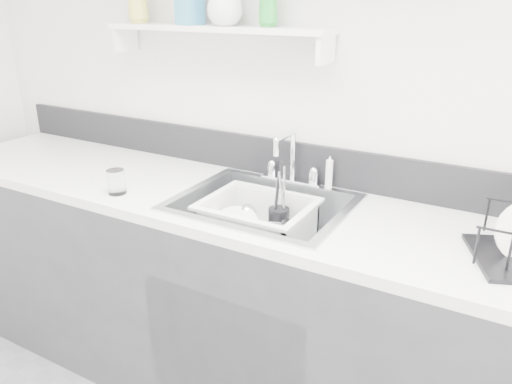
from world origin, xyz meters
The scene contains 15 objects.
counter_run centered at (0.00, 1.19, 0.46)m, with size 3.20×0.62×0.92m.
backsplash centered at (0.00, 1.49, 1.00)m, with size 3.20×0.02×0.16m, color black.
sink centered at (0.00, 1.19, 0.83)m, with size 0.64×0.52×0.20m, color silver, non-canonical shape.
faucet centered at (0.00, 1.44, 0.98)m, with size 0.26×0.18×0.23m.
side_sprayer centered at (0.16, 1.44, 0.99)m, with size 0.03×0.03×0.14m, color silver.
wall_shelf centered at (-0.35, 1.42, 1.51)m, with size 1.00×0.16×0.12m.
wash_tub centered at (-0.03, 1.20, 0.83)m, with size 0.41×0.33×0.16m, color silver, non-canonical shape.
plate_stack centered at (-0.10, 1.16, 0.79)m, with size 0.23×0.23×0.09m.
utensil_cup centered at (0.03, 1.27, 0.83)m, with size 0.08×0.08×0.28m.
ladle centered at (-0.05, 1.21, 0.81)m, with size 0.29×0.10×0.08m, color silver, non-canonical shape.
tumbler_in_tub centered at (0.11, 1.20, 0.81)m, with size 0.07×0.07×0.09m, color white.
tumbler_counter centered at (-0.54, 0.99, 0.97)m, with size 0.07×0.07×0.10m, color white.
bowl_small centered at (0.06, 1.11, 0.78)m, with size 0.11×0.11×0.03m, color white.
soap_bottle_c centered at (-0.29, 1.40, 1.62)m, with size 0.14×0.14×0.18m, color silver.
soap_bottle_d centered at (-0.11, 1.42, 1.63)m, with size 0.07×0.07×0.19m, color #208E2C.
Camera 1 is at (0.83, -0.32, 1.64)m, focal length 35.00 mm.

